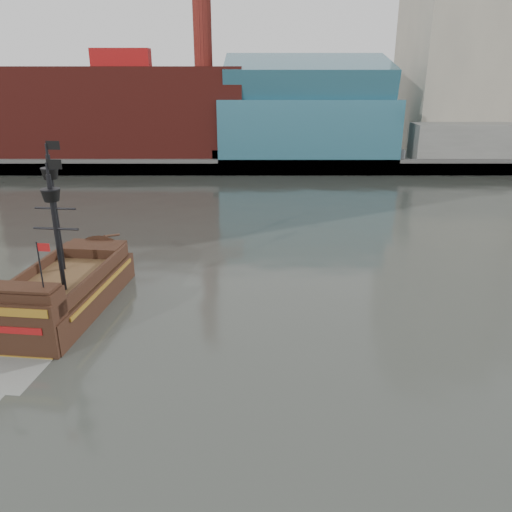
{
  "coord_description": "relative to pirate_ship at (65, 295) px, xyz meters",
  "views": [
    {
      "loc": [
        1.21,
        -20.26,
        16.08
      ],
      "look_at": [
        1.23,
        12.5,
        4.0
      ],
      "focal_mm": 35.0,
      "sensor_mm": 36.0,
      "label": 1
    }
  ],
  "objects": [
    {
      "name": "ground",
      "position": [
        12.43,
        -12.16,
        -1.14
      ],
      "size": [
        400.0,
        400.0,
        0.0
      ],
      "primitive_type": "plane",
      "color": "#2B2E29",
      "rests_on": "ground"
    },
    {
      "name": "promenade_far",
      "position": [
        12.43,
        79.84,
        -0.14
      ],
      "size": [
        220.0,
        60.0,
        2.0
      ],
      "primitive_type": "cube",
      "color": "slate",
      "rests_on": "ground"
    },
    {
      "name": "seawall",
      "position": [
        12.43,
        50.34,
        0.16
      ],
      "size": [
        220.0,
        1.0,
        2.6
      ],
      "primitive_type": "cube",
      "color": "#4C4C49",
      "rests_on": "ground"
    },
    {
      "name": "skyline",
      "position": [
        17.63,
        72.4,
        23.41
      ],
      "size": [
        149.0,
        45.0,
        62.0
      ],
      "color": "brown",
      "rests_on": "promenade_far"
    },
    {
      "name": "pirate_ship",
      "position": [
        0.0,
        0.0,
        0.0
      ],
      "size": [
        6.87,
        17.29,
        12.59
      ],
      "rotation": [
        0.0,
        0.0,
        -0.11
      ],
      "color": "black",
      "rests_on": "ground"
    }
  ]
}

